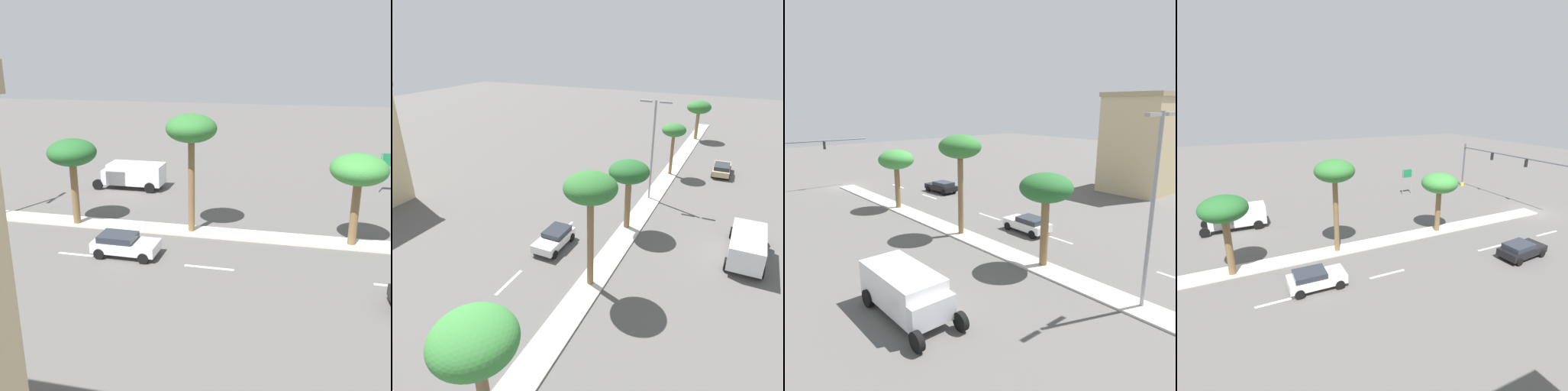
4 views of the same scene
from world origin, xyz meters
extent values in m
plane|color=#565451|center=(0.00, 28.34, 0.00)|extent=(160.00, 160.00, 0.00)
cube|color=beige|center=(0.00, 36.44, 0.06)|extent=(1.80, 72.88, 0.12)
cube|color=silver|center=(-4.99, 4.00, 0.01)|extent=(0.20, 2.80, 0.01)
cube|color=silver|center=(-4.99, 11.16, 0.01)|extent=(0.20, 2.80, 0.01)
cube|color=silver|center=(-4.99, 21.22, 0.01)|extent=(0.20, 2.80, 0.01)
cube|color=silver|center=(-4.99, 28.96, 0.01)|extent=(0.20, 2.80, 0.01)
cylinder|color=#515459|center=(4.63, -0.66, 5.77)|extent=(15.68, 0.16, 0.16)
cube|color=black|center=(2.02, -0.66, 5.22)|extent=(0.20, 0.32, 0.90)
sphere|color=#19D83F|center=(2.02, -0.78, 4.92)|extent=(0.18, 0.18, 0.18)
cube|color=#C6B284|center=(-26.22, 24.78, 5.42)|extent=(9.10, 6.85, 10.83)
cube|color=tan|center=(-26.22, 24.78, 11.08)|extent=(9.40, 7.15, 0.50)
cylinder|color=brown|center=(-0.06, 13.23, 2.19)|extent=(0.50, 0.50, 4.14)
ellipsoid|color=#387F38|center=(-0.06, 13.23, 4.85)|extent=(3.38, 3.38, 1.86)
cylinder|color=brown|center=(-0.04, 23.37, 3.24)|extent=(0.42, 0.42, 6.23)
ellipsoid|color=#2D6B2D|center=(-0.04, 23.37, 6.92)|extent=(3.23, 3.23, 1.78)
cylinder|color=brown|center=(-0.36, 31.44, 2.32)|extent=(0.50, 0.50, 4.41)
ellipsoid|color=#235B28|center=(-0.36, 31.44, 5.10)|extent=(3.26, 3.26, 1.79)
cylinder|color=gray|center=(-0.28, 37.93, 4.90)|extent=(0.20, 0.20, 9.57)
cube|color=gray|center=(-1.18, 37.93, 9.54)|extent=(1.10, 0.24, 0.16)
cube|color=gray|center=(0.62, 37.93, 9.54)|extent=(1.10, 0.24, 0.16)
cube|color=silver|center=(-4.46, 26.29, 0.62)|extent=(1.79, 3.85, 0.61)
cube|color=#262B33|center=(-4.45, 26.76, 1.11)|extent=(1.59, 2.13, 0.38)
cylinder|color=black|center=(-3.65, 24.93, 0.32)|extent=(0.23, 0.64, 0.64)
cylinder|color=black|center=(-5.30, 24.96, 0.32)|extent=(0.23, 0.64, 0.64)
cylinder|color=black|center=(-3.62, 27.61, 0.32)|extent=(0.23, 0.64, 0.64)
cylinder|color=black|center=(-5.26, 27.64, 0.32)|extent=(0.23, 0.64, 0.64)
cube|color=black|center=(-7.26, 10.16, 0.61)|extent=(2.04, 4.14, 0.57)
cube|color=#262B33|center=(-7.30, 10.66, 1.09)|extent=(1.73, 2.32, 0.40)
cylinder|color=black|center=(-6.33, 8.82, 0.32)|extent=(0.27, 0.65, 0.64)
cylinder|color=black|center=(-7.98, 8.69, 0.32)|extent=(0.27, 0.65, 0.64)
cylinder|color=black|center=(-6.54, 11.62, 0.32)|extent=(0.27, 0.65, 0.64)
cylinder|color=black|center=(-8.19, 11.50, 0.32)|extent=(0.27, 0.65, 0.64)
cube|color=silver|center=(9.00, 32.15, 1.07)|extent=(2.28, 2.24, 1.23)
cube|color=silver|center=(9.00, 30.40, 1.33)|extent=(2.28, 4.75, 1.76)
cylinder|color=black|center=(7.86, 33.58, 0.45)|extent=(0.28, 0.90, 0.90)
cylinder|color=black|center=(10.14, 33.58, 0.45)|extent=(0.28, 0.90, 0.90)
cylinder|color=black|center=(7.86, 28.86, 0.45)|extent=(0.28, 0.90, 0.90)
cylinder|color=black|center=(10.14, 28.86, 0.45)|extent=(0.28, 0.90, 0.90)
camera|label=1|loc=(-27.74, 16.91, 11.42)|focal=42.25mm
camera|label=2|loc=(7.71, 6.42, 14.96)|focal=32.30mm
camera|label=3|loc=(16.95, 45.56, 9.93)|focal=34.35mm
camera|label=4|loc=(-22.51, 30.60, 11.97)|focal=28.28mm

